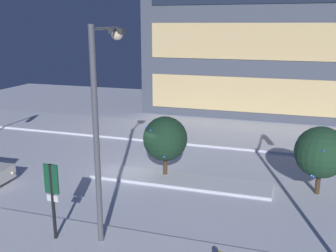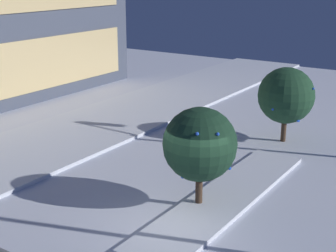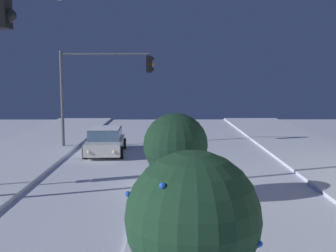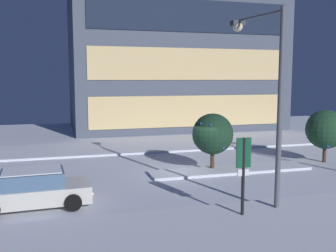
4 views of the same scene
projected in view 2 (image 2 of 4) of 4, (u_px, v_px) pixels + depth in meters
ground at (177, 226)px, 14.25m from camera, size 52.00×52.00×0.00m
median_strip at (226, 197)px, 15.91m from camera, size 9.00×1.80×0.14m
decorated_tree_median at (286, 96)px, 20.77m from camera, size 2.35×2.35×3.17m
decorated_tree_left_of_median at (200, 145)px, 14.86m from camera, size 2.24×2.24×3.15m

